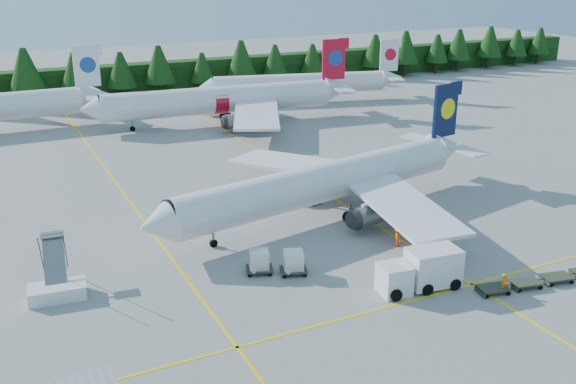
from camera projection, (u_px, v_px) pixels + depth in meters
name	position (u px, v px, depth m)	size (l,w,h in m)	color
ground	(367.00, 269.00, 53.33)	(320.00, 320.00, 0.00)	gray
taxi_stripe_a	(141.00, 216.00, 64.41)	(0.25, 120.00, 0.01)	yellow
taxi_stripe_b	(315.00, 187.00, 72.72)	(0.25, 120.00, 0.01)	yellow
taxi_stripe_cross	(410.00, 301.00, 48.26)	(80.00, 0.25, 0.01)	yellow
treeline_hedge	(132.00, 80.00, 121.58)	(220.00, 4.00, 6.00)	black
airliner_navy	(317.00, 185.00, 63.05)	(38.77, 31.61, 11.37)	silver
airliner_red	(215.00, 101.00, 99.82)	(42.41, 34.77, 12.34)	silver
airliner_far_right	(294.00, 84.00, 115.84)	(36.25, 11.62, 10.72)	silver
airstairs	(57.00, 287.00, 48.66)	(4.40, 5.97, 3.76)	silver
service_truck	(419.00, 270.00, 49.64)	(6.72, 3.09, 3.14)	silver
dolly_train	(557.00, 277.00, 51.03)	(14.31, 3.56, 0.14)	#313526
uld_pair	(276.00, 261.00, 52.18)	(5.04, 3.68, 1.67)	#313526
crew_a	(504.00, 284.00, 49.10)	(0.61, 0.40, 1.66)	orange
crew_b	(454.00, 257.00, 53.61)	(0.82, 0.64, 1.68)	#E13804
crew_c	(398.00, 237.00, 57.30)	(0.73, 0.49, 1.76)	#FE3B05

